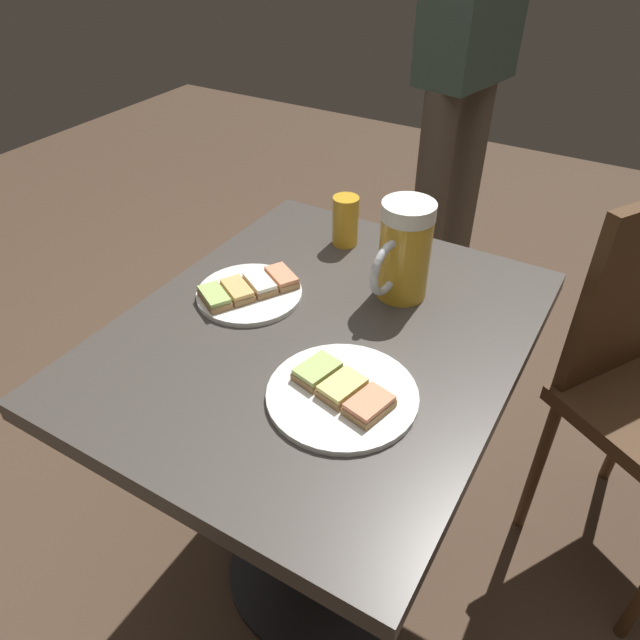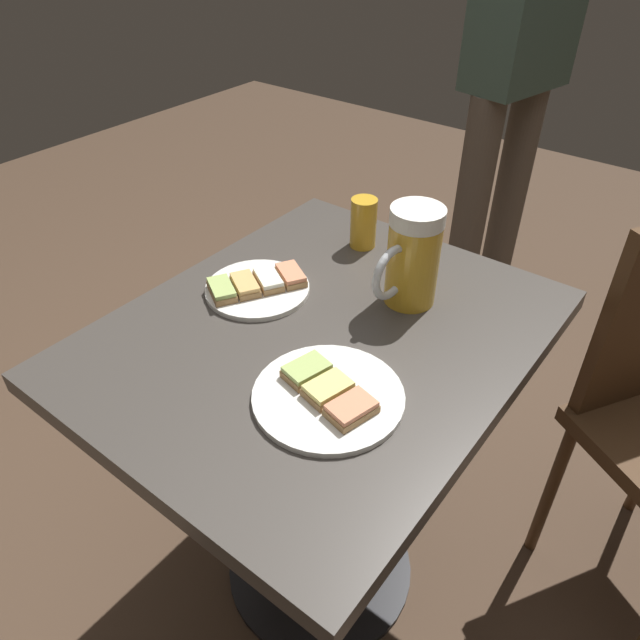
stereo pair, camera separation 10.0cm
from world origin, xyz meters
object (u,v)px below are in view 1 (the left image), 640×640
(plate_near, at_px, (249,291))
(beer_glass_small, at_px, (345,221))
(beer_mug, at_px, (403,252))
(patron_standing, at_px, (469,43))
(plate_far, at_px, (342,393))

(plate_near, xyz_separation_m, beer_glass_small, (0.06, 0.26, 0.04))
(beer_glass_small, bearing_deg, plate_near, -102.51)
(beer_glass_small, bearing_deg, beer_mug, -32.91)
(patron_standing, bearing_deg, beer_mug, 26.39)
(plate_near, bearing_deg, patron_standing, 91.23)
(plate_near, xyz_separation_m, plate_far, (0.27, -0.14, -0.00))
(plate_near, bearing_deg, plate_far, -27.74)
(plate_far, height_order, beer_glass_small, beer_glass_small)
(beer_mug, bearing_deg, plate_near, -148.41)
(plate_far, relative_size, patron_standing, 0.14)
(beer_mug, height_order, beer_glass_small, beer_mug)
(plate_near, xyz_separation_m, beer_mug, (0.23, 0.14, 0.08))
(plate_far, relative_size, beer_mug, 1.24)
(plate_near, height_order, plate_far, same)
(beer_mug, distance_m, patron_standing, 1.07)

